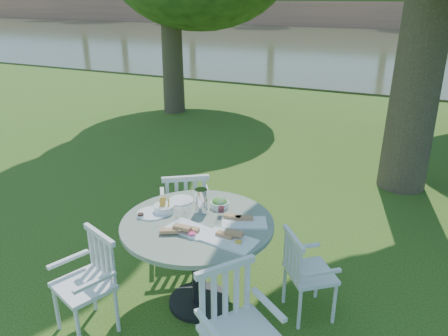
# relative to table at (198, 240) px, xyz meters

# --- Properties ---
(ground) EXTENTS (140.00, 140.00, 0.00)m
(ground) POSITION_rel_table_xyz_m (-0.33, 1.05, -0.68)
(ground) COLOR #1E3D0C
(ground) RESTS_ON ground
(table) EXTENTS (1.32, 1.32, 0.86)m
(table) POSITION_rel_table_xyz_m (0.00, 0.00, 0.00)
(table) COLOR black
(table) RESTS_ON ground
(chair_ne) EXTENTS (0.55, 0.56, 0.81)m
(chair_ne) POSITION_rel_table_xyz_m (0.88, 0.25, -0.20)
(chair_ne) COLOR white
(chair_ne) RESTS_ON ground
(chair_nw) EXTENTS (0.65, 0.65, 0.96)m
(chair_nw) POSITION_rel_table_xyz_m (-0.53, 0.72, -0.12)
(chair_nw) COLOR white
(chair_nw) RESTS_ON ground
(chair_sw) EXTENTS (0.56, 0.54, 0.87)m
(chair_sw) POSITION_rel_table_xyz_m (-0.66, -0.62, -0.17)
(chair_sw) COLOR white
(chair_sw) RESTS_ON ground
(chair_se) EXTENTS (0.63, 0.64, 0.93)m
(chair_se) POSITION_rel_table_xyz_m (0.62, -0.64, -0.13)
(chair_se) COLOR white
(chair_se) RESTS_ON ground
(tableware) EXTENTS (1.18, 0.74, 0.22)m
(tableware) POSITION_rel_table_xyz_m (-0.02, 0.07, 0.22)
(tableware) COLOR white
(tableware) RESTS_ON table
(river) EXTENTS (100.00, 28.00, 0.12)m
(river) POSITION_rel_table_xyz_m (-0.33, 24.05, -0.68)
(river) COLOR #353921
(river) RESTS_ON ground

